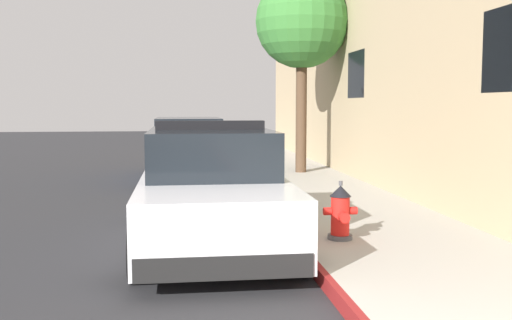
{
  "coord_description": "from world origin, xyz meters",
  "views": [
    {
      "loc": [
        -1.52,
        -3.08,
        1.9
      ],
      "look_at": [
        -0.28,
        6.39,
        1.0
      ],
      "focal_mm": 41.36,
      "sensor_mm": 36.0,
      "label": 1
    }
  ],
  "objects_px": {
    "parked_car_silver_ahead": "(189,150)",
    "fire_hydrant": "(340,213)",
    "police_cruiser": "(211,189)",
    "street_tree": "(302,23)"
  },
  "relations": [
    {
      "from": "police_cruiser",
      "to": "fire_hydrant",
      "type": "relative_size",
      "value": 6.37
    },
    {
      "from": "fire_hydrant",
      "to": "police_cruiser",
      "type": "bearing_deg",
      "value": 156.18
    },
    {
      "from": "fire_hydrant",
      "to": "street_tree",
      "type": "height_order",
      "value": "street_tree"
    },
    {
      "from": "parked_car_silver_ahead",
      "to": "fire_hydrant",
      "type": "relative_size",
      "value": 6.37
    },
    {
      "from": "street_tree",
      "to": "parked_car_silver_ahead",
      "type": "bearing_deg",
      "value": 172.03
    },
    {
      "from": "police_cruiser",
      "to": "fire_hydrant",
      "type": "xyz_separation_m",
      "value": [
        1.63,
        -0.72,
        -0.23
      ]
    },
    {
      "from": "street_tree",
      "to": "police_cruiser",
      "type": "bearing_deg",
      "value": -111.37
    },
    {
      "from": "parked_car_silver_ahead",
      "to": "street_tree",
      "type": "bearing_deg",
      "value": -7.97
    },
    {
      "from": "police_cruiser",
      "to": "parked_car_silver_ahead",
      "type": "relative_size",
      "value": 1.0
    },
    {
      "from": "parked_car_silver_ahead",
      "to": "fire_hydrant",
      "type": "bearing_deg",
      "value": -77.2
    }
  ]
}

